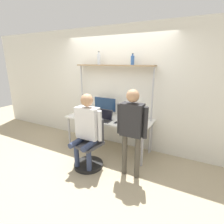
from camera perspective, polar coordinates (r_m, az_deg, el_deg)
name	(u,v)px	position (r m, az deg, el deg)	size (l,w,h in m)	color
ground_plane	(100,156)	(3.87, -3.88, -14.22)	(12.00, 12.00, 0.00)	tan
wall_back	(117,89)	(4.07, 1.60, 7.66)	(8.00, 0.06, 2.70)	silver
desk	(109,121)	(3.88, -1.08, -2.98)	(1.90, 0.74, 0.75)	silver
shelf_unit	(114,79)	(3.90, 0.58, 10.71)	(1.80, 0.24, 1.88)	#997A56
monitor	(105,105)	(4.07, -2.28, 2.19)	(0.57, 0.23, 0.41)	#B7B7BC
laptop	(105,117)	(3.70, -2.30, -1.79)	(0.31, 0.23, 0.23)	#333338
cell_phone	(116,123)	(3.56, 1.36, -3.52)	(0.07, 0.15, 0.01)	silver
office_chair	(90,151)	(3.46, -7.33, -12.67)	(0.56, 0.56, 0.95)	black
person_seated	(87,125)	(3.20, -8.25, -4.34)	(0.59, 0.47, 1.42)	#2D3856
person_standing	(132,124)	(2.89, 6.50, -3.86)	(0.53, 0.21, 1.54)	#4C473D
bottle_blue	(133,60)	(3.70, 6.72, 16.50)	(0.07, 0.07, 0.23)	#335999
bottle_clear	(99,59)	(4.06, -4.31, 16.85)	(0.07, 0.07, 0.28)	silver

